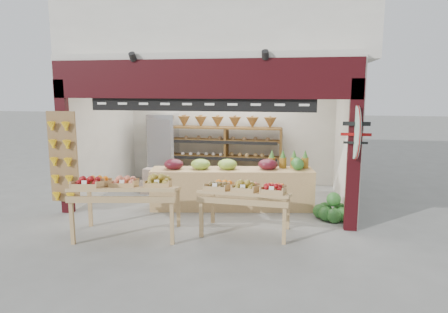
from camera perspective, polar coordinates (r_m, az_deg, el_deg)
ground at (r=8.69m, az=-1.75°, el=-6.88°), size 60.00×60.00×0.00m
shop_structure at (r=10.01m, az=0.23°, el=17.99°), size 6.36×5.12×5.40m
banana_board at (r=8.42m, az=-22.08°, el=-0.35°), size 0.60×0.15×1.80m
gift_sign at (r=7.09m, az=18.33°, el=3.27°), size 0.04×0.93×0.92m
back_shelving at (r=10.24m, az=0.32°, el=2.19°), size 2.84×0.46×1.77m
refrigerator at (r=10.70m, az=-8.60°, el=1.17°), size 0.76×0.76×1.82m
cardboard_stack at (r=9.66m, az=-9.10°, el=-3.94°), size 0.93×0.68×0.60m
mid_counter at (r=8.33m, az=1.08°, el=-4.35°), size 3.40×1.22×1.05m
display_table_left at (r=7.02m, az=-14.46°, el=-4.20°), size 1.87×1.25×1.09m
display_table_right at (r=6.86m, az=3.17°, el=-4.85°), size 1.55×0.92×0.97m
watermelon_pile at (r=7.98m, az=15.10°, el=-7.46°), size 0.67×0.67×0.53m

